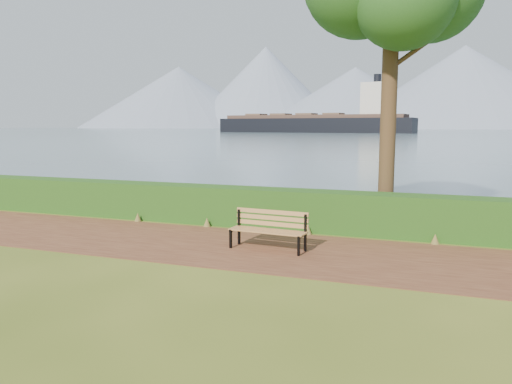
% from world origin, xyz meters
% --- Properties ---
extents(ground, '(140.00, 140.00, 0.00)m').
position_xyz_m(ground, '(0.00, 0.00, 0.00)').
color(ground, '#425719').
rests_on(ground, ground).
extents(path, '(40.00, 3.40, 0.01)m').
position_xyz_m(path, '(0.00, 0.30, 0.01)').
color(path, '#4E291A').
rests_on(path, ground).
extents(hedge, '(32.00, 0.85, 1.00)m').
position_xyz_m(hedge, '(0.00, 2.60, 0.50)').
color(hedge, '#1A4213').
rests_on(hedge, ground).
extents(water, '(700.00, 510.00, 0.00)m').
position_xyz_m(water, '(0.00, 260.00, 0.01)').
color(water, '#435E6D').
rests_on(water, ground).
extents(mountains, '(585.00, 190.00, 70.00)m').
position_xyz_m(mountains, '(-9.17, 406.05, 27.70)').
color(mountains, gray).
rests_on(mountains, ground).
extents(bench, '(1.69, 0.61, 0.83)m').
position_xyz_m(bench, '(1.17, 0.37, 0.48)').
color(bench, black).
rests_on(bench, ground).
extents(cargo_ship, '(69.99, 19.40, 21.00)m').
position_xyz_m(cargo_ship, '(-34.79, 161.96, 3.13)').
color(cargo_ship, black).
rests_on(cargo_ship, ground).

